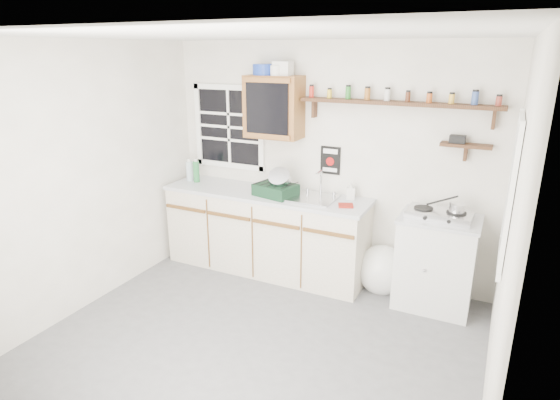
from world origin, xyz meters
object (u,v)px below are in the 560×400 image
at_px(dish_rack, 277,187).
at_px(hotplate, 439,214).
at_px(right_cabinet, 436,262).
at_px(main_cabinet, 266,231).
at_px(upper_cabinet, 274,107).
at_px(spice_shelf, 397,102).

height_order(dish_rack, hotplate, dish_rack).
bearing_deg(right_cabinet, main_cabinet, -179.21).
relative_size(upper_cabinet, hotplate, 1.08).
xyz_separation_m(right_cabinet, spice_shelf, (-0.52, 0.19, 1.47)).
bearing_deg(main_cabinet, dish_rack, -18.00).
xyz_separation_m(upper_cabinet, hotplate, (1.79, -0.14, -0.88)).
bearing_deg(right_cabinet, spice_shelf, 160.29).
relative_size(upper_cabinet, dish_rack, 1.37).
xyz_separation_m(spice_shelf, dish_rack, (-1.14, -0.27, -0.91)).
bearing_deg(spice_shelf, hotplate, -22.11).
bearing_deg(main_cabinet, upper_cabinet, 76.32).
xyz_separation_m(main_cabinet, hotplate, (1.82, 0.01, 0.49)).
bearing_deg(hotplate, upper_cabinet, 178.67).
height_order(spice_shelf, dish_rack, spice_shelf).
bearing_deg(upper_cabinet, dish_rack, -55.73).
relative_size(right_cabinet, spice_shelf, 0.48).
distance_m(upper_cabinet, dish_rack, 0.84).
bearing_deg(upper_cabinet, hotplate, -4.43).
xyz_separation_m(right_cabinet, hotplate, (-0.01, -0.02, 0.49)).
bearing_deg(upper_cabinet, right_cabinet, -3.76).
distance_m(main_cabinet, hotplate, 1.89).
xyz_separation_m(dish_rack, hotplate, (1.65, 0.06, -0.07)).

